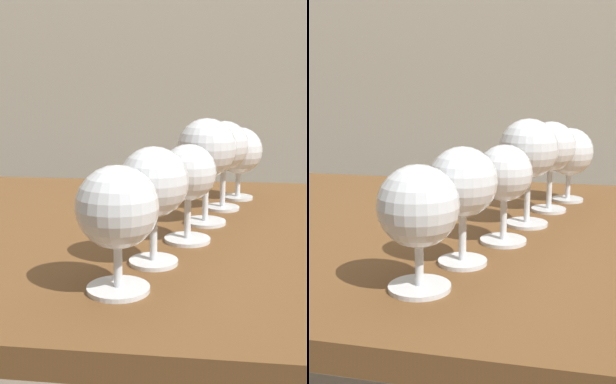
# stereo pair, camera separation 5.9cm
# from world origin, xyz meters

# --- Properties ---
(dining_table) EXTENTS (1.38, 0.76, 0.74)m
(dining_table) POSITION_xyz_m (0.00, 0.00, 0.65)
(dining_table) COLOR brown
(dining_table) RESTS_ON ground_plane
(wine_glass_port) EXTENTS (0.08, 0.08, 0.13)m
(wine_glass_port) POSITION_xyz_m (0.08, -0.26, 0.83)
(wine_glass_port) COLOR white
(wine_glass_port) RESTS_ON dining_table
(wine_glass_amber) EXTENTS (0.08, 0.08, 0.14)m
(wine_glass_amber) POSITION_xyz_m (0.11, -0.17, 0.84)
(wine_glass_amber) COLOR white
(wine_glass_amber) RESTS_ON dining_table
(wine_glass_white) EXTENTS (0.07, 0.07, 0.13)m
(wine_glass_white) POSITION_xyz_m (0.14, -0.07, 0.84)
(wine_glass_white) COLOR white
(wine_glass_white) RESTS_ON dining_table
(wine_glass_rose) EXTENTS (0.09, 0.09, 0.16)m
(wine_glass_rose) POSITION_xyz_m (0.16, 0.02, 0.86)
(wine_glass_rose) COLOR white
(wine_glass_rose) RESTS_ON dining_table
(wine_glass_chardonnay) EXTENTS (0.08, 0.08, 0.15)m
(wine_glass_chardonnay) POSITION_xyz_m (0.19, 0.12, 0.85)
(wine_glass_chardonnay) COLOR white
(wine_glass_chardonnay) RESTS_ON dining_table
(wine_glass_merlot) EXTENTS (0.09, 0.09, 0.13)m
(wine_glass_merlot) POSITION_xyz_m (0.22, 0.21, 0.83)
(wine_glass_merlot) COLOR white
(wine_glass_merlot) RESTS_ON dining_table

